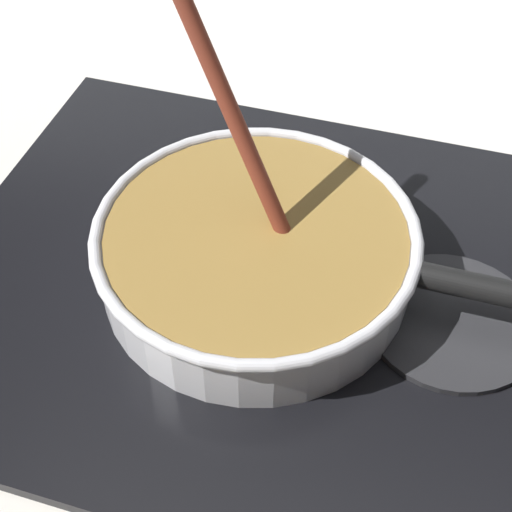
# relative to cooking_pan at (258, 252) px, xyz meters

# --- Properties ---
(ground) EXTENTS (2.40, 1.60, 0.04)m
(ground) POSITION_rel_cooking_pan_xyz_m (-0.01, -0.16, -0.07)
(ground) COLOR beige
(hob_plate) EXTENTS (0.56, 0.48, 0.01)m
(hob_plate) POSITION_rel_cooking_pan_xyz_m (-0.00, -0.00, -0.04)
(hob_plate) COLOR black
(hob_plate) RESTS_ON ground
(burner_ring) EXTENTS (0.16, 0.16, 0.01)m
(burner_ring) POSITION_rel_cooking_pan_xyz_m (-0.00, -0.00, -0.03)
(burner_ring) COLOR #592D0C
(burner_ring) RESTS_ON hob_plate
(spare_burner) EXTENTS (0.15, 0.15, 0.01)m
(spare_burner) POSITION_rel_cooking_pan_xyz_m (0.17, -0.00, -0.03)
(spare_burner) COLOR #262628
(spare_burner) RESTS_ON hob_plate
(cooking_pan) EXTENTS (0.44, 0.28, 0.26)m
(cooking_pan) POSITION_rel_cooking_pan_xyz_m (0.00, 0.00, 0.00)
(cooking_pan) COLOR silver
(cooking_pan) RESTS_ON hob_plate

